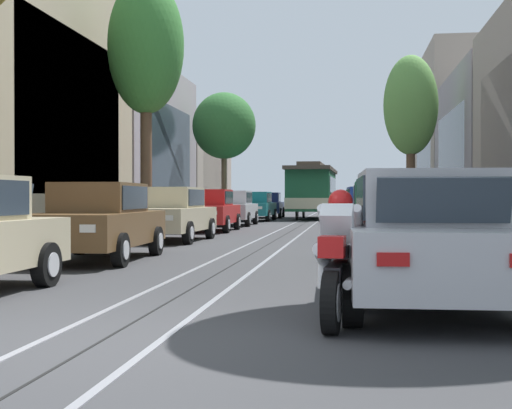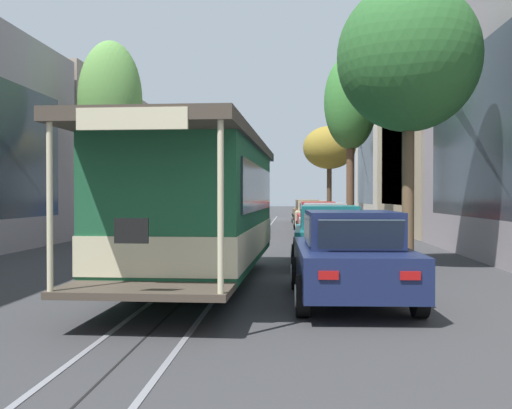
% 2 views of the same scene
% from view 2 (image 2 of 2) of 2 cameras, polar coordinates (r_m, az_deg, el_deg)
% --- Properties ---
extents(ground_plane, '(160.00, 160.00, 0.00)m').
position_cam_2_polar(ground_plane, '(27.48, -0.48, -3.02)').
color(ground_plane, '#38383A').
extents(trolley_track_rails, '(1.14, 58.56, 0.01)m').
position_cam_2_polar(trolley_track_rails, '(24.44, -0.98, -3.49)').
color(trolley_track_rails, gray).
rests_on(trolley_track_rails, ground).
extents(building_facade_left, '(5.77, 50.26, 9.33)m').
position_cam_2_polar(building_facade_left, '(28.11, 19.49, 5.54)').
color(building_facade_left, beige).
rests_on(building_facade_left, ground).
extents(parked_car_beige_near_left, '(2.02, 4.37, 1.58)m').
position_cam_2_polar(parked_car_beige_near_left, '(45.25, 4.89, -0.50)').
color(parked_car_beige_near_left, '#C1B28E').
rests_on(parked_car_beige_near_left, ground).
extents(parked_car_brown_second_left, '(2.10, 4.40, 1.58)m').
position_cam_2_polar(parked_car_brown_second_left, '(39.84, 4.92, -0.68)').
color(parked_car_brown_second_left, brown).
rests_on(parked_car_brown_second_left, ground).
extents(parked_car_beige_mid_left, '(2.08, 4.39, 1.58)m').
position_cam_2_polar(parked_car_beige_mid_left, '(33.65, 5.36, -0.96)').
color(parked_car_beige_mid_left, '#C1B28E').
rests_on(parked_car_beige_mid_left, ground).
extents(parked_car_red_fourth_left, '(2.05, 4.38, 1.58)m').
position_cam_2_polar(parked_car_red_fourth_left, '(27.71, 5.93, -1.34)').
color(parked_car_red_fourth_left, red).
rests_on(parked_car_red_fourth_left, ground).
extents(parked_car_silver_fifth_left, '(2.03, 4.37, 1.58)m').
position_cam_2_polar(parked_car_silver_fifth_left, '(22.28, 6.56, -1.86)').
color(parked_car_silver_fifth_left, '#B7B7BC').
rests_on(parked_car_silver_fifth_left, ground).
extents(parked_car_teal_sixth_left, '(2.06, 4.39, 1.58)m').
position_cam_2_polar(parked_car_teal_sixth_left, '(16.10, 7.03, -2.89)').
color(parked_car_teal_sixth_left, '#196B70').
rests_on(parked_car_teal_sixth_left, ground).
extents(parked_car_navy_far_left, '(2.08, 4.39, 1.58)m').
position_cam_2_polar(parked_car_navy_far_left, '(10.41, 9.05, -4.92)').
color(parked_car_navy_far_left, '#19234C').
rests_on(parked_car_navy_far_left, ground).
extents(parked_car_silver_near_right, '(2.09, 4.40, 1.58)m').
position_cam_2_polar(parked_car_silver_near_right, '(45.43, -2.78, -0.49)').
color(parked_car_silver_near_right, '#B7B7BC').
rests_on(parked_car_silver_near_right, ground).
extents(parked_car_green_second_right, '(2.01, 4.37, 1.58)m').
position_cam_2_polar(parked_car_green_second_right, '(39.55, -3.68, -0.69)').
color(parked_car_green_second_right, '#1E6038').
rests_on(parked_car_green_second_right, ground).
extents(parked_car_blue_mid_right, '(2.15, 4.42, 1.58)m').
position_cam_2_polar(parked_car_blue_mid_right, '(33.51, -4.73, -0.96)').
color(parked_car_blue_mid_right, '#233D93').
rests_on(parked_car_blue_mid_right, ground).
extents(street_tree_kerb_left_near, '(3.85, 3.14, 6.95)m').
position_cam_2_polar(street_tree_kerb_left_near, '(43.74, 7.07, 5.40)').
color(street_tree_kerb_left_near, '#4C3826').
rests_on(street_tree_kerb_left_near, ground).
extents(street_tree_kerb_left_second, '(2.65, 2.52, 8.95)m').
position_cam_2_polar(street_tree_kerb_left_second, '(30.53, 9.08, 9.52)').
color(street_tree_kerb_left_second, brown).
rests_on(street_tree_kerb_left_second, ground).
extents(street_tree_kerb_left_mid, '(3.57, 3.42, 7.18)m').
position_cam_2_polar(street_tree_kerb_left_mid, '(15.73, 14.46, 13.47)').
color(street_tree_kerb_left_mid, brown).
rests_on(street_tree_kerb_left_mid, ground).
extents(street_tree_kerb_right_near, '(3.75, 3.58, 7.90)m').
position_cam_2_polar(street_tree_kerb_right_near, '(44.70, -5.21, 5.90)').
color(street_tree_kerb_right_near, brown).
rests_on(street_tree_kerb_right_near, ground).
extents(street_tree_kerb_right_second, '(2.42, 1.95, 7.65)m').
position_cam_2_polar(street_tree_kerb_right_second, '(23.11, -13.87, 9.44)').
color(street_tree_kerb_right_second, brown).
rests_on(street_tree_kerb_right_second, ground).
extents(cable_car_trolley, '(2.80, 9.17, 3.28)m').
position_cam_2_polar(cable_car_trolley, '(12.33, -5.38, -0.01)').
color(cable_car_trolley, '#1E5B38').
rests_on(cable_car_trolley, ground).
extents(motorcycle_with_rider, '(0.59, 1.99, 1.37)m').
position_cam_2_polar(motorcycle_with_rider, '(46.35, -1.45, -0.65)').
color(motorcycle_with_rider, black).
rests_on(motorcycle_with_rider, ground).
extents(pedestrian_on_left_pavement, '(0.55, 0.37, 1.56)m').
position_cam_2_polar(pedestrian_on_left_pavement, '(35.98, -10.03, -0.72)').
color(pedestrian_on_left_pavement, black).
rests_on(pedestrian_on_left_pavement, ground).
extents(pedestrian_on_right_pavement, '(0.55, 0.41, 1.72)m').
position_cam_2_polar(pedestrian_on_right_pavement, '(32.75, -10.80, -0.71)').
color(pedestrian_on_right_pavement, '#282D38').
rests_on(pedestrian_on_right_pavement, ground).
extents(pedestrian_crossing_far, '(0.55, 0.41, 1.74)m').
position_cam_2_polar(pedestrian_crossing_far, '(40.84, 9.04, -0.39)').
color(pedestrian_crossing_far, '#4C4233').
rests_on(pedestrian_crossing_far, ground).
extents(fire_hydrant, '(0.40, 0.22, 0.84)m').
position_cam_2_polar(fire_hydrant, '(35.97, 7.69, -1.44)').
color(fire_hydrant, red).
rests_on(fire_hydrant, ground).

